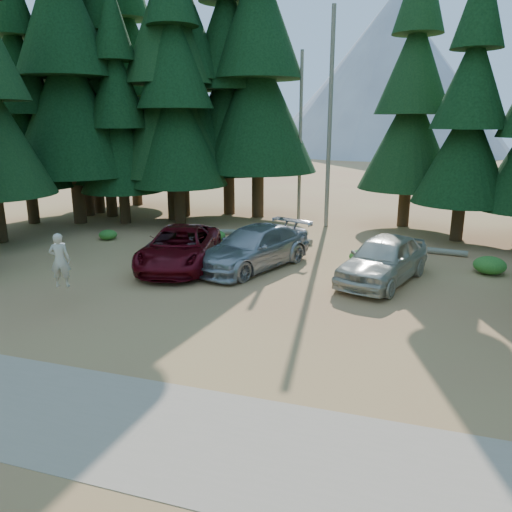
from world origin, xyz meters
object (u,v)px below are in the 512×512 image
object	(u,v)px
red_pickup	(180,247)
log_right	(416,249)
frisbee_player	(60,260)
log_mid	(285,237)
silver_minivan_center	(254,248)
silver_minivan_right	(383,259)
log_left	(199,232)

from	to	relation	value
red_pickup	log_right	distance (m)	11.17
frisbee_player	log_mid	xyz separation A→B (m)	(4.80, 11.56, -1.43)
silver_minivan_center	log_mid	bearing A→B (deg)	112.11
frisbee_player	silver_minivan_right	bearing A→B (deg)	-172.23
frisbee_player	red_pickup	bearing A→B (deg)	-130.06
frisbee_player	log_left	size ratio (longest dim) A/B	0.46
log_right	log_left	bearing A→B (deg)	-174.38
red_pickup	log_left	xyz separation A→B (m)	(-1.76, 5.97, -0.69)
silver_minivan_center	log_mid	distance (m)	5.41
red_pickup	log_mid	size ratio (longest dim) A/B	1.71
frisbee_player	log_mid	distance (m)	12.59
silver_minivan_right	log_mid	bearing A→B (deg)	151.29
silver_minivan_right	log_right	distance (m)	5.31
silver_minivan_right	log_right	bearing A→B (deg)	94.37
silver_minivan_center	log_right	distance (m)	8.18
red_pickup	log_right	size ratio (longest dim) A/B	1.33
red_pickup	silver_minivan_center	bearing A→B (deg)	2.06
red_pickup	log_mid	bearing A→B (deg)	50.80
log_left	log_right	bearing A→B (deg)	-16.10
log_right	silver_minivan_center	bearing A→B (deg)	-136.64
log_left	log_right	size ratio (longest dim) A/B	0.88
silver_minivan_center	silver_minivan_right	world-z (taller)	silver_minivan_right
log_mid	silver_minivan_center	bearing A→B (deg)	-62.35
silver_minivan_right	log_mid	distance (m)	7.86
red_pickup	frisbee_player	distance (m)	5.70
silver_minivan_right	log_left	world-z (taller)	silver_minivan_right
log_mid	red_pickup	bearing A→B (deg)	-88.56
silver_minivan_right	log_right	size ratio (longest dim) A/B	1.17
log_left	log_mid	distance (m)	4.83
red_pickup	log_left	world-z (taller)	red_pickup
frisbee_player	log_right	distance (m)	15.87
red_pickup	frisbee_player	world-z (taller)	frisbee_player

